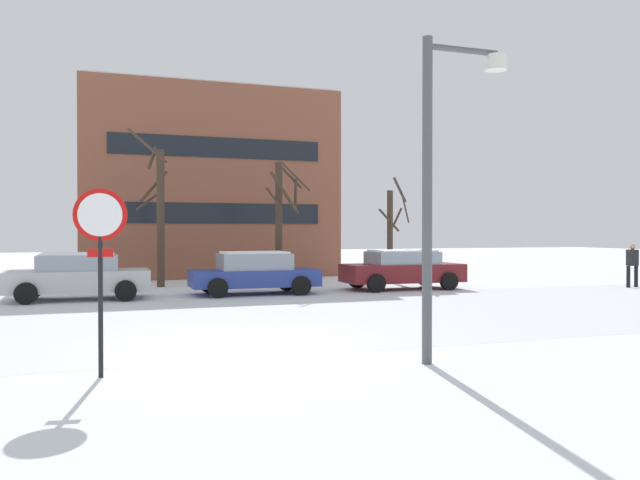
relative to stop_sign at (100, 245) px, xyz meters
name	(u,v)px	position (x,y,z in m)	size (l,w,h in m)	color
ground_plane	(237,349)	(2.34, 1.52, -1.91)	(120.00, 120.00, 0.00)	white
road_surface	(199,321)	(2.34, 5.48, -1.91)	(80.00, 9.91, 0.00)	silver
stop_sign	(100,245)	(0.00, 0.00, 0.00)	(0.75, 0.14, 2.73)	black
street_lamp	(443,164)	(5.18, -0.76, 1.27)	(1.54, 0.36, 5.19)	#4C4F54
parked_car_silver	(78,276)	(-0.37, 11.53, -1.17)	(4.28, 2.24, 1.45)	silver
parked_car_blue	(254,273)	(5.17, 11.43, -1.19)	(4.27, 2.13, 1.43)	#283D93
parked_car_maroon	(402,269)	(10.71, 11.45, -1.18)	(4.39, 2.12, 1.43)	maroon
pedestrian_crossing	(632,262)	(19.26, 9.26, -0.96)	(0.59, 0.46, 1.64)	black
tree_far_right	(281,218)	(6.91, 14.19, 0.70)	(1.74, 1.69, 4.76)	#423326
tree_far_mid	(391,232)	(11.71, 14.42, 0.17)	(1.54, 1.33, 4.29)	#423326
tree_far_left	(159,212)	(2.50, 15.48, 0.93)	(1.61, 2.15, 5.96)	#423326
building_far_left	(196,188)	(5.41, 24.74, 2.49)	(11.68, 11.85, 8.81)	brown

